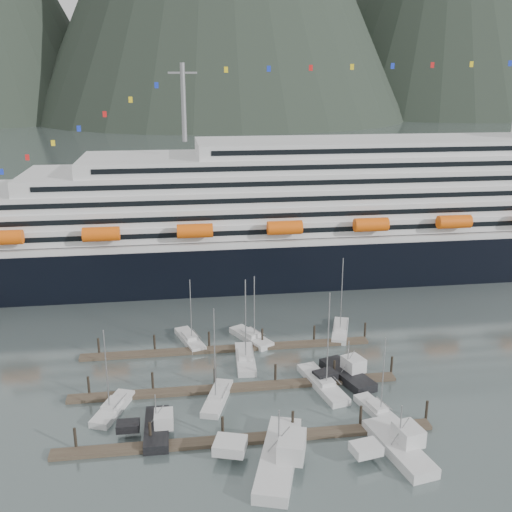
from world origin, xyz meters
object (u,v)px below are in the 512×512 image
object	(u,v)px
sailboat_d	(323,384)
sailboat_e	(190,340)
sailboat_f	(251,338)
sailboat_h	(377,411)
trawler_c	(277,456)
trawler_b	(156,428)
sailboat_b	(217,398)
sailboat_a	(113,409)
sailboat_g	(340,331)
trawler_e	(347,374)
cruise_ship	(362,219)
sailboat_c	(245,359)
trawler_d	(398,446)

from	to	relation	value
sailboat_d	sailboat_e	size ratio (longest dim) A/B	1.30
sailboat_f	sailboat_h	xyz separation A→B (m)	(13.83, -25.47, -0.02)
trawler_c	trawler_b	bearing A→B (deg)	77.60
sailboat_d	sailboat_h	size ratio (longest dim) A/B	1.32
sailboat_d	trawler_c	size ratio (longest dim) A/B	0.99
sailboat_b	sailboat_a	bearing A→B (deg)	111.16
sailboat_g	trawler_c	size ratio (longest dim) A/B	0.93
trawler_c	trawler_e	distance (m)	23.30
sailboat_a	trawler_e	xyz separation A→B (m)	(34.14, 4.46, 0.46)
cruise_ship	sailboat_b	world-z (taller)	cruise_ship
sailboat_c	sailboat_f	bearing A→B (deg)	-10.59
trawler_d	sailboat_e	bearing A→B (deg)	23.13
sailboat_e	sailboat_f	size ratio (longest dim) A/B	0.97
sailboat_b	sailboat_g	distance (m)	30.78
sailboat_d	sailboat_f	xyz separation A→B (m)	(-8.25, 17.53, -0.02)
sailboat_g	sailboat_h	size ratio (longest dim) A/B	1.23
sailboat_b	trawler_b	xyz separation A→B (m)	(-8.39, -6.78, 0.39)
sailboat_b	trawler_e	distance (m)	20.17
sailboat_h	trawler_c	distance (m)	17.66
sailboat_d	trawler_e	distance (m)	4.64
cruise_ship	sailboat_e	distance (m)	55.21
sailboat_g	sailboat_c	bearing A→B (deg)	134.28
sailboat_a	trawler_b	size ratio (longest dim) A/B	1.37
sailboat_f	trawler_d	distance (m)	36.85
sailboat_b	sailboat_d	bearing A→B (deg)	-65.48
cruise_ship	sailboat_f	xyz separation A→B (m)	(-30.63, -35.63, -11.62)
sailboat_d	trawler_d	bearing A→B (deg)	-175.30
sailboat_h	trawler_b	world-z (taller)	sailboat_h
sailboat_g	trawler_c	distance (m)	39.10
sailboat_b	sailboat_g	size ratio (longest dim) A/B	1.01
sailboat_f	sailboat_b	bearing A→B (deg)	131.66
cruise_ship	trawler_c	size ratio (longest dim) A/B	13.28
cruise_ship	sailboat_d	distance (m)	58.83
cruise_ship	sailboat_e	xyz separation A→B (m)	(-41.12, -34.95, -11.63)
sailboat_g	trawler_d	bearing A→B (deg)	-165.72
sailboat_a	sailboat_c	bearing A→B (deg)	-37.45
sailboat_b	sailboat_f	bearing A→B (deg)	-2.82
sailboat_c	sailboat_h	bearing A→B (deg)	-134.39
cruise_ship	sailboat_h	bearing A→B (deg)	-105.38
trawler_e	sailboat_f	bearing A→B (deg)	20.27
cruise_ship	sailboat_e	bearing A→B (deg)	-139.64
sailboat_b	sailboat_f	distance (m)	20.65
sailboat_b	sailboat_c	xyz separation A→B (m)	(5.38, 11.31, 0.02)
sailboat_c	trawler_c	size ratio (longest dim) A/B	0.94
sailboat_e	cruise_ship	bearing A→B (deg)	-66.56
sailboat_h	trawler_c	world-z (taller)	sailboat_h
sailboat_d	sailboat_e	distance (m)	26.13
sailboat_c	trawler_b	xyz separation A→B (m)	(-13.77, -18.09, 0.37)
sailboat_a	sailboat_e	size ratio (longest dim) A/B	1.07
trawler_b	sailboat_d	bearing A→B (deg)	-69.96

